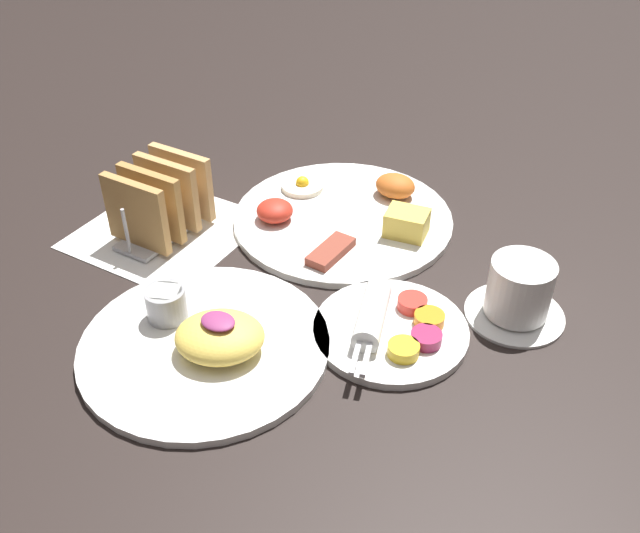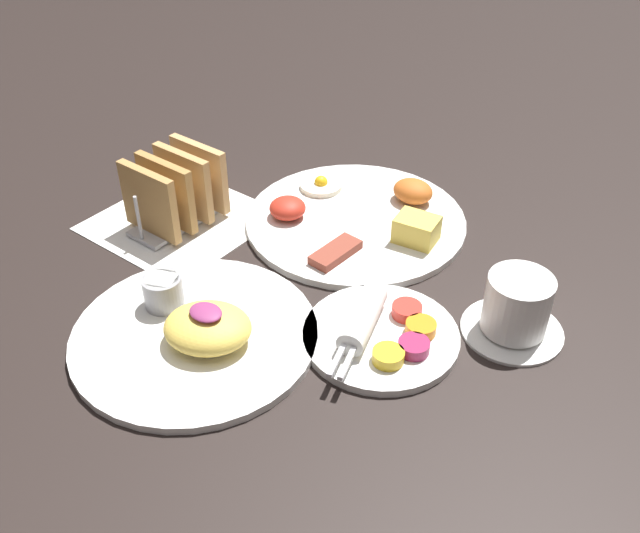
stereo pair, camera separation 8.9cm
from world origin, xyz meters
name	(u,v)px [view 1 (the left image)]	position (x,y,z in m)	size (l,w,h in m)	color
ground_plane	(290,287)	(0.00, 0.00, 0.00)	(3.00, 3.00, 0.00)	black
napkin_flat	(165,231)	(-0.22, 0.02, 0.00)	(0.22, 0.22, 0.00)	white
plate_breakfast	(346,216)	(-0.01, 0.17, 0.01)	(0.31, 0.31, 0.05)	white
plate_condiments	(391,327)	(0.15, -0.02, 0.01)	(0.18, 0.20, 0.04)	white
plate_foreground	(206,340)	(-0.02, -0.14, 0.01)	(0.29, 0.29, 0.06)	white
toast_rack	(161,201)	(-0.22, 0.02, 0.05)	(0.10, 0.15, 0.10)	#B7B7BC
coffee_cup	(519,292)	(0.26, 0.09, 0.04)	(0.12, 0.12, 0.08)	white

